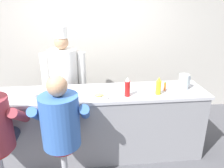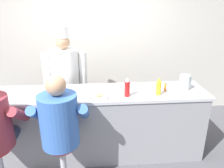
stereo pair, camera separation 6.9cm
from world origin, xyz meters
The scene contains 12 objects.
ground_plane centered at (0.00, 0.00, 0.00)m, with size 20.00×20.00×0.00m, color #4C4C51.
wall_back centered at (0.00, 1.69, 1.35)m, with size 10.00×0.06×2.70m.
diner_counter centered at (0.00, 0.32, 0.49)m, with size 2.98×0.64×0.97m.
ketchup_bottle_red centered at (0.40, 0.16, 1.09)m, with size 0.07×0.07×0.25m.
mustard_bottle_yellow centered at (0.81, 0.17, 1.08)m, with size 0.07×0.07×0.23m.
hot_sauce_bottle_orange centered at (0.93, 0.28, 1.03)m, with size 0.03×0.03×0.12m.
water_pitcher_clear centered at (1.21, 0.32, 1.07)m, with size 0.16×0.14×0.21m.
breakfast_plate centered at (0.04, 0.15, 0.98)m, with size 0.25×0.25×0.05m.
cereal_bowl centered at (-0.58, 0.25, 1.00)m, with size 0.15×0.15×0.06m.
coffee_mug_white centered at (-0.73, 0.16, 1.01)m, with size 0.13×0.08×0.08m.
diner_seated_blue centered at (-0.39, -0.24, 0.87)m, with size 0.63×0.62×1.41m.
cook_in_whites_near centered at (-0.47, 0.96, 0.96)m, with size 0.69×0.44×1.76m.
Camera 2 is at (0.01, -2.35, 2.10)m, focal length 35.00 mm.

